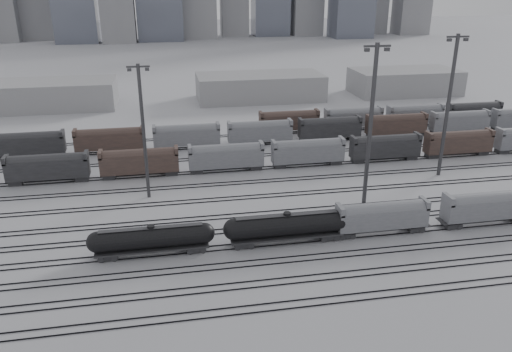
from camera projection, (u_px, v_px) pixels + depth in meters
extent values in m
plane|color=silver|center=(315.00, 243.00, 73.31)|extent=(900.00, 900.00, 0.00)
cube|color=black|center=(351.00, 301.00, 59.82)|extent=(220.00, 0.07, 0.16)
cube|color=black|center=(346.00, 295.00, 61.13)|extent=(220.00, 0.07, 0.16)
cube|color=black|center=(337.00, 279.00, 64.39)|extent=(220.00, 0.07, 0.16)
cube|color=black|center=(333.00, 273.00, 65.70)|extent=(220.00, 0.07, 0.16)
cube|color=black|center=(325.00, 259.00, 68.97)|extent=(220.00, 0.07, 0.16)
cube|color=black|center=(322.00, 254.00, 70.28)|extent=(220.00, 0.07, 0.16)
cube|color=black|center=(314.00, 241.00, 73.54)|extent=(220.00, 0.07, 0.16)
cube|color=black|center=(312.00, 237.00, 74.85)|extent=(220.00, 0.07, 0.16)
cube|color=black|center=(305.00, 226.00, 78.12)|extent=(220.00, 0.07, 0.16)
cube|color=black|center=(303.00, 222.00, 79.43)|extent=(220.00, 0.07, 0.16)
cube|color=black|center=(297.00, 213.00, 82.69)|extent=(220.00, 0.07, 0.16)
cube|color=black|center=(295.00, 209.00, 84.00)|extent=(220.00, 0.07, 0.16)
cube|color=black|center=(287.00, 196.00, 89.10)|extent=(220.00, 0.07, 0.16)
cube|color=black|center=(285.00, 193.00, 90.41)|extent=(220.00, 0.07, 0.16)
cube|color=black|center=(278.00, 181.00, 95.50)|extent=(220.00, 0.07, 0.16)
cube|color=black|center=(277.00, 179.00, 96.81)|extent=(220.00, 0.07, 0.16)
cube|color=black|center=(271.00, 169.00, 101.91)|extent=(220.00, 0.07, 0.16)
cube|color=black|center=(269.00, 166.00, 103.22)|extent=(220.00, 0.07, 0.16)
cube|color=black|center=(263.00, 156.00, 109.23)|extent=(220.00, 0.07, 0.16)
cube|color=black|center=(262.00, 154.00, 110.54)|extent=(220.00, 0.07, 0.16)
cube|color=black|center=(256.00, 145.00, 116.55)|extent=(220.00, 0.07, 0.16)
cube|color=black|center=(255.00, 143.00, 117.86)|extent=(220.00, 0.07, 0.16)
cube|color=black|center=(250.00, 135.00, 123.87)|extent=(220.00, 0.07, 0.16)
cube|color=black|center=(249.00, 134.00, 125.18)|extent=(220.00, 0.07, 0.16)
cube|color=black|center=(108.00, 255.00, 69.03)|extent=(2.63, 2.12, 0.71)
cube|color=black|center=(196.00, 247.00, 71.08)|extent=(2.63, 2.12, 0.71)
cube|color=black|center=(153.00, 248.00, 69.87)|extent=(15.67, 2.73, 0.25)
cylinder|color=black|center=(152.00, 238.00, 69.28)|extent=(14.66, 2.93, 2.93)
sphere|color=black|center=(97.00, 242.00, 68.03)|extent=(2.93, 2.93, 2.93)
sphere|color=black|center=(204.00, 233.00, 70.52)|extent=(2.93, 2.93, 2.93)
cylinder|color=black|center=(151.00, 227.00, 68.68)|extent=(1.01, 1.01, 0.51)
cube|color=black|center=(151.00, 228.00, 68.72)|extent=(14.15, 0.91, 0.06)
cube|color=black|center=(243.00, 242.00, 72.23)|extent=(2.79, 2.26, 0.75)
cube|color=black|center=(328.00, 235.00, 74.41)|extent=(2.79, 2.26, 0.75)
cube|color=black|center=(287.00, 235.00, 73.12)|extent=(16.65, 2.90, 0.27)
cylinder|color=black|center=(287.00, 225.00, 72.49)|extent=(15.58, 3.12, 3.12)
sphere|color=black|center=(234.00, 229.00, 71.17)|extent=(3.12, 3.12, 3.12)
sphere|color=black|center=(338.00, 220.00, 73.81)|extent=(3.12, 3.12, 3.12)
cylinder|color=black|center=(287.00, 214.00, 71.86)|extent=(1.07, 1.07, 0.54)
cube|color=black|center=(287.00, 215.00, 71.90)|extent=(15.04, 0.97, 0.06)
cube|color=black|center=(346.00, 234.00, 74.90)|extent=(2.42, 1.96, 0.65)
cube|color=black|center=(415.00, 227.00, 76.79)|extent=(2.42, 1.96, 0.65)
cube|color=slate|center=(382.00, 218.00, 75.04)|extent=(13.97, 2.79, 2.98)
cylinder|color=slate|center=(383.00, 211.00, 74.63)|extent=(12.67, 2.70, 2.70)
cube|color=slate|center=(340.00, 210.00, 73.22)|extent=(0.65, 2.79, 1.30)
cube|color=slate|center=(425.00, 203.00, 75.50)|extent=(0.65, 2.79, 1.30)
cone|color=black|center=(381.00, 228.00, 75.71)|extent=(2.24, 2.24, 0.84)
cube|color=black|center=(452.00, 224.00, 77.84)|extent=(2.55, 2.06, 0.69)
cube|color=slate|center=(488.00, 208.00, 77.99)|extent=(14.70, 2.94, 3.14)
cylinder|color=slate|center=(489.00, 201.00, 77.56)|extent=(13.33, 2.84, 2.84)
cube|color=slate|center=(449.00, 200.00, 76.07)|extent=(0.69, 2.94, 1.37)
cone|color=black|center=(486.00, 219.00, 78.69)|extent=(2.35, 2.35, 0.88)
cylinder|color=#3A3A3D|center=(144.00, 134.00, 84.63)|extent=(0.60, 0.60, 23.47)
cube|color=#3A3A3D|center=(138.00, 67.00, 80.50)|extent=(3.76, 0.28, 0.28)
cube|color=#3A3A3D|center=(129.00, 70.00, 80.44)|extent=(0.66, 0.47, 0.47)
cube|color=#3A3A3D|center=(147.00, 69.00, 80.91)|extent=(0.66, 0.47, 0.47)
cylinder|color=#3A3A3D|center=(370.00, 129.00, 80.79)|extent=(0.70, 0.70, 27.19)
cube|color=#3A3A3D|center=(377.00, 46.00, 76.01)|extent=(4.35, 0.33, 0.33)
cube|color=#3A3A3D|center=(367.00, 50.00, 75.93)|extent=(0.76, 0.54, 0.54)
cube|color=#3A3A3D|center=(387.00, 49.00, 76.49)|extent=(0.76, 0.54, 0.54)
cylinder|color=#3A3A3D|center=(448.00, 108.00, 94.04)|extent=(0.69, 0.69, 27.12)
cube|color=#3A3A3D|center=(458.00, 37.00, 89.27)|extent=(4.34, 0.33, 0.33)
cube|color=#3A3A3D|center=(449.00, 40.00, 89.19)|extent=(0.76, 0.54, 0.54)
cube|color=#3A3A3D|center=(466.00, 40.00, 89.74)|extent=(0.76, 0.54, 0.54)
cube|color=black|center=(48.00, 169.00, 94.28)|extent=(15.00, 3.00, 5.60)
cube|color=#503A32|center=(140.00, 163.00, 97.16)|extent=(15.00, 3.00, 5.60)
cube|color=slate|center=(226.00, 158.00, 100.04)|extent=(15.00, 3.00, 5.60)
cube|color=slate|center=(308.00, 153.00, 102.92)|extent=(15.00, 3.00, 5.60)
cube|color=black|center=(385.00, 148.00, 105.80)|extent=(15.00, 3.00, 5.60)
cube|color=#503A32|center=(458.00, 144.00, 108.69)|extent=(15.00, 3.00, 5.60)
cube|color=black|center=(29.00, 145.00, 107.73)|extent=(15.00, 3.00, 5.60)
cube|color=#503A32|center=(110.00, 141.00, 110.61)|extent=(15.00, 3.00, 5.60)
cube|color=slate|center=(187.00, 137.00, 113.49)|extent=(15.00, 3.00, 5.60)
cube|color=slate|center=(260.00, 133.00, 116.38)|extent=(15.00, 3.00, 5.60)
cube|color=black|center=(330.00, 129.00, 119.26)|extent=(15.00, 3.00, 5.60)
cube|color=#503A32|center=(396.00, 126.00, 122.14)|extent=(15.00, 3.00, 5.60)
cube|color=slate|center=(459.00, 122.00, 125.02)|extent=(15.00, 3.00, 5.60)
cube|color=#503A32|center=(289.00, 122.00, 125.22)|extent=(15.00, 3.00, 5.60)
cube|color=slate|center=(353.00, 119.00, 128.10)|extent=(15.00, 3.00, 5.60)
cube|color=slate|center=(415.00, 116.00, 130.99)|extent=(15.00, 3.00, 5.60)
cube|color=black|center=(473.00, 113.00, 133.87)|extent=(15.00, 3.00, 5.60)
cube|color=gray|center=(29.00, 95.00, 148.60)|extent=(50.00, 18.00, 8.00)
cube|color=gray|center=(260.00, 87.00, 160.47)|extent=(40.00, 18.00, 8.00)
cube|color=gray|center=(404.00, 81.00, 168.94)|extent=(35.00, 18.00, 8.00)
cube|color=gray|center=(35.00, 6.00, 305.71)|extent=(22.00, 17.60, 42.00)
cube|color=gray|center=(118.00, 1.00, 313.09)|extent=(20.00, 16.00, 48.00)
cube|color=gray|center=(237.00, 8.00, 327.64)|extent=(18.00, 14.40, 38.00)
cube|color=gray|center=(310.00, 2.00, 334.83)|extent=(20.00, 16.00, 45.00)
cube|color=gray|center=(380.00, 5.00, 344.23)|extent=(18.00, 14.40, 40.00)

